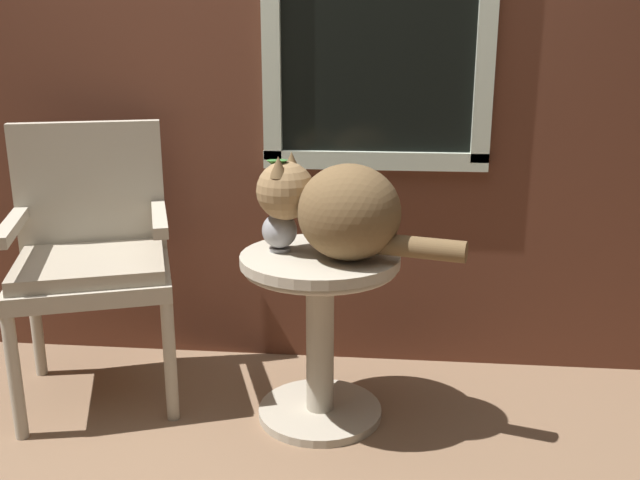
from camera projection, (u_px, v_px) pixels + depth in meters
ground_plane at (248, 434)px, 2.33m from camera, size 6.00×6.00×0.00m
back_wall at (276, 41)px, 2.61m from camera, size 4.00×0.07×2.60m
wicker_side_table at (320, 309)px, 2.34m from camera, size 0.54×0.54×0.60m
wicker_chair at (92, 246)px, 2.51m from camera, size 0.69×0.68×1.01m
cat at (339, 209)px, 2.21m from camera, size 0.69×0.39×0.34m
pewter_vase_with_ivy at (279, 226)px, 2.31m from camera, size 0.12×0.12×0.32m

